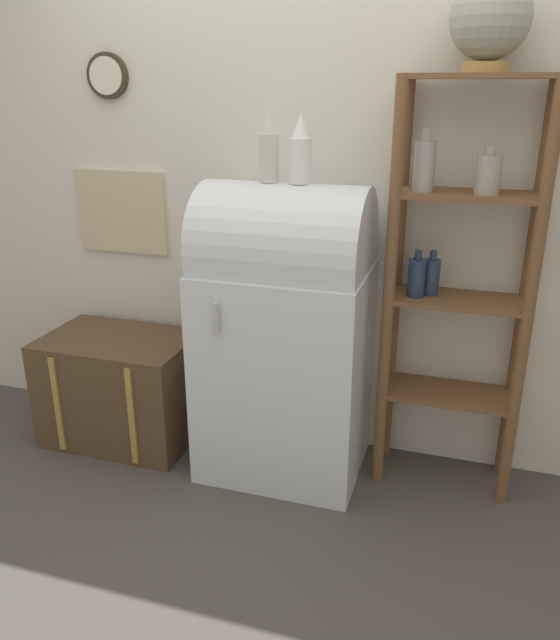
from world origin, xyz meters
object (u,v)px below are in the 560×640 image
Objects in this scene: suitcase_trunk at (121,388)px; vase_center at (300,151)px; vase_left at (269,148)px; refrigerator at (285,331)px; globe at (490,20)px.

vase_center is at bearing 0.35° from suitcase_trunk.
vase_left reaches higher than vase_center.
vase_center is (0.94, 0.01, 1.21)m from suitcase_trunk.
vase_center is at bearing 3.72° from refrigerator.
suitcase_trunk is at bearing -179.89° from refrigerator.
globe is 1.14× the size of vase_left.
vase_left is (-0.07, 0.01, 0.80)m from refrigerator.
suitcase_trunk is 2.21× the size of globe.
refrigerator reaches higher than suitcase_trunk.
suitcase_trunk is 2.51× the size of vase_left.
vase_left is 1.08× the size of vase_center.
refrigerator is 0.80m from vase_left.
vase_left is at bearing -171.73° from globe.
refrigerator is at bearing 0.11° from suitcase_trunk.
globe is 0.95m from vase_left.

